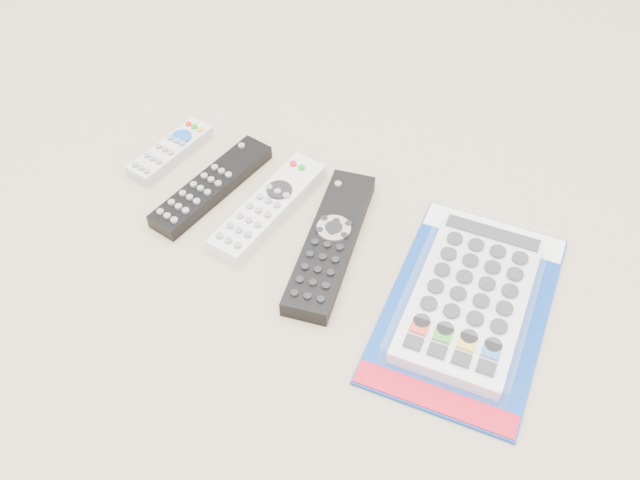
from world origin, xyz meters
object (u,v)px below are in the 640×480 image
at_px(remote_small_grey, 170,151).
at_px(remote_large_black, 331,242).
at_px(jumbo_remote_packaged, 470,297).
at_px(remote_slim_black, 211,186).
at_px(remote_silver_dvd, 268,207).

height_order(remote_small_grey, remote_large_black, remote_large_black).
height_order(remote_large_black, jumbo_remote_packaged, jumbo_remote_packaged).
bearing_deg(remote_slim_black, remote_small_grey, 168.64).
xyz_separation_m(remote_silver_dvd, jumbo_remote_packaged, (0.27, -0.02, 0.01)).
bearing_deg(remote_silver_dvd, remote_slim_black, -173.33).
height_order(remote_slim_black, remote_large_black, remote_large_black).
distance_m(remote_small_grey, jumbo_remote_packaged, 0.45).
height_order(remote_silver_dvd, remote_large_black, remote_large_black).
distance_m(remote_silver_dvd, remote_large_black, 0.10).
bearing_deg(remote_slim_black, remote_large_black, 3.50).
relative_size(remote_slim_black, remote_large_black, 0.84).
xyz_separation_m(remote_slim_black, jumbo_remote_packaged, (0.36, -0.02, 0.01)).
xyz_separation_m(remote_slim_black, remote_large_black, (0.18, -0.02, 0.00)).
relative_size(remote_slim_black, jumbo_remote_packaged, 0.66).
height_order(remote_silver_dvd, jumbo_remote_packaged, jumbo_remote_packaged).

